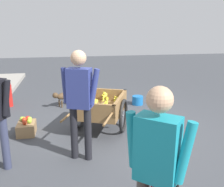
{
  "coord_description": "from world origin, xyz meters",
  "views": [
    {
      "loc": [
        -4.48,
        0.95,
        2.0
      ],
      "look_at": [
        0.07,
        0.13,
        0.75
      ],
      "focal_mm": 41.25,
      "sensor_mm": 36.0,
      "label": 1
    }
  ],
  "objects": [
    {
      "name": "cyclist_person",
      "position": [
        -2.72,
        0.27,
        0.93
      ],
      "size": [
        0.37,
        0.47,
        1.56
      ],
      "color": "#4C4742",
      "rests_on": "ground"
    },
    {
      "name": "ground_plane",
      "position": [
        0.0,
        0.0,
        0.0
      ],
      "size": [
        24.0,
        24.0,
        0.0
      ],
      "primitive_type": "plane",
      "color": "#3D3F44"
    },
    {
      "name": "apple_crate",
      "position": [
        0.22,
        1.73,
        0.13
      ],
      "size": [
        0.44,
        0.32,
        0.32
      ],
      "color": "#99754C",
      "rests_on": "ground"
    },
    {
      "name": "fire_hydrant",
      "position": [
        2.05,
        2.4,
        0.33
      ],
      "size": [
        0.25,
        0.25,
        0.67
      ],
      "color": "red",
      "rests_on": "ground"
    },
    {
      "name": "vendor_person",
      "position": [
        -0.88,
        0.78,
        1.0
      ],
      "size": [
        0.32,
        0.54,
        1.66
      ],
      "color": "black",
      "rests_on": "ground"
    },
    {
      "name": "dog",
      "position": [
        1.8,
        1.05,
        0.27
      ],
      "size": [
        0.44,
        0.56,
        0.4
      ],
      "color": "#4C3823",
      "rests_on": "ground"
    },
    {
      "name": "fruit_cart",
      "position": [
        0.18,
        0.33,
        0.44
      ],
      "size": [
        1.82,
        1.35,
        0.71
      ],
      "color": "olive",
      "rests_on": "ground"
    },
    {
      "name": "plastic_bucket",
      "position": [
        1.62,
        -0.82,
        0.11
      ],
      "size": [
        0.28,
        0.28,
        0.22
      ],
      "primitive_type": "cylinder",
      "color": "#1966B2",
      "rests_on": "ground"
    }
  ]
}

